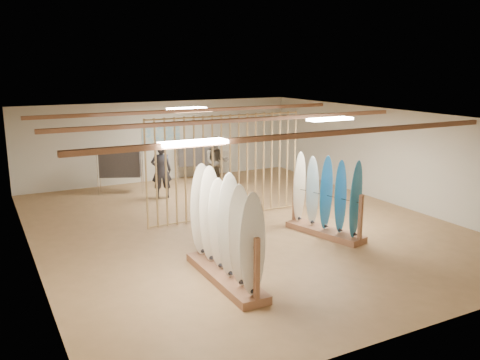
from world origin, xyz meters
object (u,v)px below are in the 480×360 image
rack_left (225,245)px  shopper_a (161,167)px  clothing_rack_a (120,164)px  rack_right (326,208)px  clothing_rack_b (196,155)px  shopper_b (216,159)px

rack_left → shopper_a: 6.59m
clothing_rack_a → shopper_a: 1.52m
rack_right → shopper_a: rack_right is taller
rack_left → clothing_rack_b: bearing=71.1°
shopper_a → clothing_rack_a: bearing=-36.0°
rack_right → clothing_rack_b: bearing=78.5°
clothing_rack_b → shopper_a: size_ratio=0.73×
clothing_rack_a → shopper_b: shopper_b is taller
clothing_rack_a → clothing_rack_b: bearing=35.8°
clothing_rack_b → shopper_b: (0.15, -1.37, 0.06)m
rack_left → clothing_rack_b: 8.81m
rack_left → rack_right: rack_left is taller
clothing_rack_a → shopper_a: bearing=-26.6°
rack_left → shopper_a: rack_left is taller
shopper_a → shopper_b: (2.07, 0.43, 0.01)m
clothing_rack_b → rack_right: bearing=-68.3°
rack_right → clothing_rack_a: 7.20m
clothing_rack_a → clothing_rack_b: clothing_rack_a is taller
rack_right → clothing_rack_a: bearing=102.5°
clothing_rack_a → shopper_b: bearing=9.8°
rack_left → clothing_rack_a: bearing=90.3°
rack_right → rack_left: bearing=-173.9°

